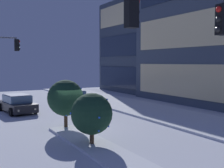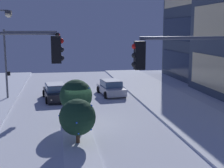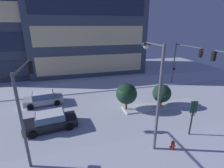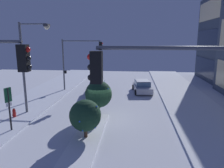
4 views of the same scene
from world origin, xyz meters
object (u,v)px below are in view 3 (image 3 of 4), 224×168
Objects in this scene: traffic_light_corner_near_left at (26,94)px; parking_info_sign at (193,114)px; decorated_tree_median at (127,94)px; street_lamp_arched at (155,83)px; decorated_tree_left_of_median at (162,93)px; traffic_light_corner_far_right at (184,58)px; car_near at (51,121)px; car_far at (44,98)px; fire_hydrant at (173,146)px.

parking_info_sign is at bearing -97.86° from traffic_light_corner_near_left.
traffic_light_corner_near_left reaches higher than decorated_tree_median.
street_lamp_arched reaches higher than decorated_tree_left_of_median.
traffic_light_corner_near_left reaches higher than traffic_light_corner_far_right.
car_near is 5.49m from car_far.
traffic_light_corner_near_left reaches higher than fire_hydrant.
traffic_light_corner_far_right is (17.83, 6.12, 3.68)m from car_near.
fire_hydrant is 0.28× the size of decorated_tree_median.
decorated_tree_median is at bearing 48.83° from parking_info_sign.
decorated_tree_left_of_median is at bearing -1.11° from car_near.
car_far is 0.70× the size of traffic_light_corner_near_left.
decorated_tree_median is (8.81, -3.94, 1.23)m from car_far.
car_far is at bearing 95.15° from car_near.
traffic_light_corner_near_left is at bearing 163.52° from fire_hydrant.
fire_hydrant is at bearing 132.85° from parking_info_sign.
car_far is at bearing 40.61° from street_lamp_arched.
decorated_tree_median is at bearing 177.68° from decorated_tree_left_of_median.
parking_info_sign reaches higher than decorated_tree_left_of_median.
fire_hydrant is (9.76, -2.89, -3.99)m from traffic_light_corner_near_left.
traffic_light_corner_near_left is at bearing 76.72° from street_lamp_arched.
car_far is at bearing 155.94° from decorated_tree_median.
decorated_tree_left_of_median is (4.23, 5.56, -3.41)m from street_lamp_arched.
street_lamp_arched is at bearing -91.14° from decorated_tree_median.
traffic_light_corner_near_left is 12.53m from parking_info_sign.
street_lamp_arched is 6.51m from decorated_tree_median.
decorated_tree_median is 1.16× the size of decorated_tree_left_of_median.
car_near is 10.33m from fire_hydrant.
car_near is at bearing -169.43° from decorated_tree_median.
traffic_light_corner_far_right is at bearing -65.32° from traffic_light_corner_near_left.
parking_info_sign is (3.69, 0.11, -2.98)m from street_lamp_arched.
street_lamp_arched is (7.52, -4.31, 4.31)m from car_near.
street_lamp_arched is at bearing 139.24° from fire_hydrant.
car_far is 1.42× the size of parking_info_sign.
parking_info_sign is (2.42, 1.21, 1.62)m from fire_hydrant.
fire_hydrant is (8.80, -5.40, -0.29)m from car_near.
car_far is 0.58× the size of street_lamp_arched.
parking_info_sign is at bearing -57.52° from decorated_tree_median.
car_near is 4.58m from traffic_light_corner_near_left.
car_far is 1.47× the size of decorated_tree_median.
car_near is 1.06× the size of car_far.
street_lamp_arched is 2.43× the size of parking_info_sign.
parking_info_sign is at bearing -95.62° from decorated_tree_left_of_median.
traffic_light_corner_near_left is 0.83× the size of street_lamp_arched.
street_lamp_arched is 8.89× the size of fire_hydrant.
car_near is at bearing -71.04° from traffic_light_corner_far_right.
traffic_light_corner_near_left reaches higher than parking_info_sign.
traffic_light_corner_near_left is at bearing -155.40° from decorated_tree_median.
parking_info_sign reaches higher than fire_hydrant.
car_near is 1.50× the size of parking_info_sign.
traffic_light_corner_far_right reaches higher than parking_info_sign.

